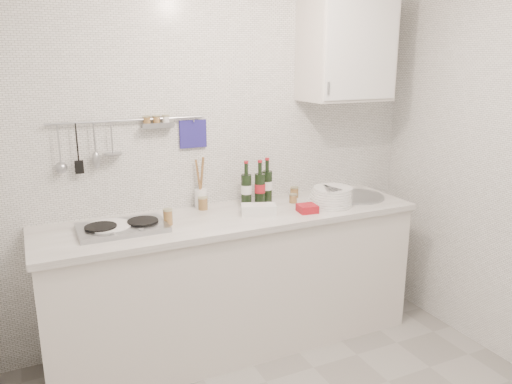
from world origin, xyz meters
The scene contains 14 objects.
back_wall centered at (0.00, 1.40, 1.25)m, with size 3.00×0.02×2.50m, color silver.
counter centered at (0.01, 1.10, 0.43)m, with size 2.44×0.64×0.96m.
wall_rail centered at (-0.60, 1.37, 1.43)m, with size 0.98×0.09×0.34m.
wall_cabinet centered at (0.90, 1.22, 1.95)m, with size 0.60×0.38×0.70m.
plate_stack_hob centered at (-0.78, 1.11, 0.94)m, with size 0.28×0.28×0.03m.
plate_stack_sink centered at (0.69, 1.03, 0.97)m, with size 0.34×0.32×0.12m.
wine_bottles centered at (0.24, 1.24, 1.07)m, with size 0.25×0.12×0.31m.
butter_dish centered at (0.14, 1.03, 0.95)m, with size 0.22×0.11×0.07m, color white.
strawberry_punnet centered at (0.45, 0.94, 0.94)m, with size 0.12×0.12×0.05m, color red.
utensil_crock centered at (-0.13, 1.34, 1.00)m, with size 0.08×0.08×0.35m.
jar_a centered at (-0.14, 1.29, 0.96)m, with size 0.07×0.07×0.09m.
jar_b centered at (0.55, 1.28, 0.96)m, with size 0.06×0.06×0.08m.
jar_c centered at (0.48, 1.18, 0.95)m, with size 0.06×0.06×0.06m.
jar_d centered at (-0.43, 1.08, 0.97)m, with size 0.06×0.06×0.10m.
Camera 1 is at (-1.17, -1.71, 1.88)m, focal length 35.00 mm.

